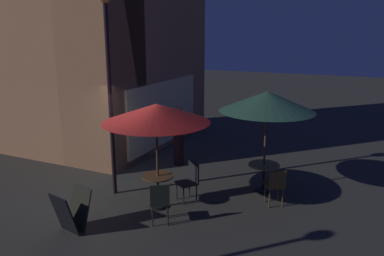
{
  "coord_description": "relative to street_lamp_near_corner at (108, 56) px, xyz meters",
  "views": [
    {
      "loc": [
        -6.97,
        -5.17,
        3.89
      ],
      "look_at": [
        1.84,
        -1.08,
        1.42
      ],
      "focal_mm": 35.43,
      "sensor_mm": 36.0,
      "label": 1
    }
  ],
  "objects": [
    {
      "name": "street_lamp_near_corner",
      "position": [
        0.0,
        0.0,
        0.0
      ],
      "size": [
        0.33,
        0.33,
        4.83
      ],
      "color": "black",
      "rests_on": "ground"
    },
    {
      "name": "patron_standing_0",
      "position": [
        2.54,
        -0.49,
        -2.44
      ],
      "size": [
        0.35,
        0.35,
        1.79
      ],
      "rotation": [
        0.0,
        0.0,
        1.98
      ],
      "color": "black",
      "rests_on": "ground"
    },
    {
      "name": "patio_umbrella_1",
      "position": [
        1.65,
        -3.3,
        -1.06
      ],
      "size": [
        2.28,
        2.28,
        2.53
      ],
      "color": "black",
      "rests_on": "ground"
    },
    {
      "name": "patio_umbrella_0",
      "position": [
        -0.23,
        -1.37,
        -1.16
      ],
      "size": [
        2.34,
        2.34,
        2.4
      ],
      "color": "black",
      "rests_on": "ground"
    },
    {
      "name": "cafe_chair_2",
      "position": [
        0.94,
        -3.76,
        -2.8
      ],
      "size": [
        0.54,
        0.54,
        0.88
      ],
      "rotation": [
        0.0,
        0.0,
        0.58
      ],
      "color": "brown",
      "rests_on": "ground"
    },
    {
      "name": "cafe_building",
      "position": [
        3.05,
        2.71,
        0.89
      ],
      "size": [
        6.36,
        6.31,
        8.5
      ],
      "color": "#A6704E",
      "rests_on": "ground"
    },
    {
      "name": "cafe_chair_1",
      "position": [
        0.45,
        -1.85,
        -2.81
      ],
      "size": [
        0.6,
        0.6,
        0.92
      ],
      "rotation": [
        0.0,
        0.0,
        2.52
      ],
      "color": "black",
      "rests_on": "ground"
    },
    {
      "name": "cafe_chair_0",
      "position": [
        -0.91,
        -1.8,
        -2.79
      ],
      "size": [
        0.54,
        0.54,
        0.91
      ],
      "rotation": [
        0.0,
        0.0,
        0.57
      ],
      "color": "black",
      "rests_on": "ground"
    },
    {
      "name": "cafe_table_0",
      "position": [
        -0.23,
        -1.37,
        -2.8
      ],
      "size": [
        0.7,
        0.7,
        0.77
      ],
      "color": "black",
      "rests_on": "ground"
    },
    {
      "name": "menu_sandwich_board",
      "position": [
        -1.88,
        -0.35,
        -2.91
      ],
      "size": [
        0.72,
        0.66,
        0.85
      ],
      "rotation": [
        0.0,
        0.0,
        -0.19
      ],
      "color": "black",
      "rests_on": "ground"
    },
    {
      "name": "cafe_table_1",
      "position": [
        1.65,
        -3.3,
        -2.82
      ],
      "size": [
        0.77,
        0.77,
        0.72
      ],
      "color": "black",
      "rests_on": "ground"
    },
    {
      "name": "ground_plane",
      "position": [
        -0.13,
        -0.23,
        -3.35
      ],
      "size": [
        60.0,
        60.0,
        0.0
      ],
      "primitive_type": "plane",
      "color": "#35342E"
    }
  ]
}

